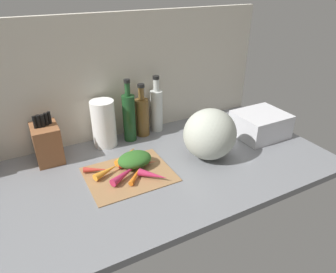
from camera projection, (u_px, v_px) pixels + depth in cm
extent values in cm
cube|color=slate|center=(143.00, 174.00, 132.12)|extent=(170.00, 80.00, 3.00)
cube|color=beige|center=(108.00, 79.00, 147.22)|extent=(170.00, 3.00, 60.00)
cube|color=#997047|center=(129.00, 174.00, 128.61)|extent=(35.10, 28.76, 0.80)
cone|color=#B2264C|center=(126.00, 173.00, 125.64)|extent=(15.83, 10.83, 3.29)
cone|color=red|center=(96.00, 170.00, 128.68)|extent=(10.63, 6.83, 2.35)
cone|color=orange|center=(107.00, 171.00, 127.19)|extent=(12.80, 7.68, 3.07)
cone|color=#B2264C|center=(153.00, 175.00, 124.50)|extent=(10.68, 11.47, 3.20)
cone|color=orange|center=(138.00, 172.00, 127.30)|extent=(12.58, 13.57, 2.05)
cone|color=orange|center=(126.00, 155.00, 137.89)|extent=(13.94, 11.73, 3.28)
cone|color=orange|center=(132.00, 155.00, 138.65)|extent=(10.84, 8.77, 2.55)
cone|color=red|center=(138.00, 164.00, 132.65)|extent=(16.64, 6.82, 2.39)
ellipsoid|color=#2D6023|center=(135.00, 159.00, 132.07)|extent=(14.82, 11.40, 6.27)
ellipsoid|color=#B2B7A8|center=(210.00, 134.00, 136.33)|extent=(24.23, 22.78, 23.20)
cube|color=brown|center=(47.00, 143.00, 135.23)|extent=(11.11, 14.49, 17.02)
cylinder|color=black|center=(35.00, 122.00, 128.27)|extent=(1.45, 1.45, 5.50)
cylinder|color=black|center=(39.00, 121.00, 129.03)|extent=(2.06, 2.06, 5.50)
cylinder|color=black|center=(42.00, 121.00, 129.53)|extent=(1.76, 1.76, 5.50)
cylinder|color=black|center=(46.00, 119.00, 131.03)|extent=(1.61, 1.61, 5.50)
cylinder|color=black|center=(49.00, 118.00, 132.33)|extent=(1.48, 1.48, 5.50)
cylinder|color=white|center=(104.00, 124.00, 146.16)|extent=(11.29, 11.29, 22.97)
cylinder|color=#19421E|center=(129.00, 118.00, 150.84)|extent=(6.31, 6.31, 23.56)
cylinder|color=#19421E|center=(127.00, 89.00, 143.77)|extent=(2.61, 2.61, 6.40)
cylinder|color=black|center=(127.00, 81.00, 141.88)|extent=(3.00, 3.00, 1.60)
cylinder|color=brown|center=(142.00, 118.00, 156.65)|extent=(7.01, 7.01, 19.35)
cylinder|color=brown|center=(141.00, 94.00, 150.54)|extent=(3.04, 3.04, 6.54)
cylinder|color=black|center=(141.00, 86.00, 148.62)|extent=(3.50, 3.50, 1.60)
cylinder|color=silver|center=(157.00, 111.00, 160.66)|extent=(6.42, 6.42, 22.05)
cylinder|color=silver|center=(156.00, 85.00, 153.96)|extent=(2.89, 2.89, 6.30)
cylinder|color=black|center=(156.00, 77.00, 152.10)|extent=(3.32, 3.32, 1.60)
cube|color=silver|center=(260.00, 124.00, 157.59)|extent=(24.72, 21.64, 12.32)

